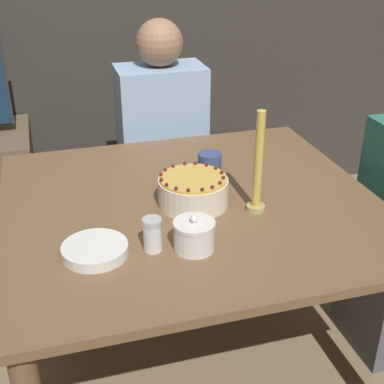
% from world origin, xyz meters
% --- Properties ---
extents(ground_plane, '(12.00, 12.00, 0.00)m').
position_xyz_m(ground_plane, '(0.00, 0.00, 0.00)').
color(ground_plane, '#8C7556').
extents(dining_table, '(1.26, 1.16, 0.73)m').
position_xyz_m(dining_table, '(0.00, 0.00, 0.63)').
color(dining_table, brown).
rests_on(dining_table, ground_plane).
extents(cake, '(0.23, 0.23, 0.11)m').
position_xyz_m(cake, '(-0.00, -0.02, 0.78)').
color(cake, '#EFE5CC').
rests_on(cake, dining_table).
extents(sugar_bowl, '(0.12, 0.12, 0.11)m').
position_xyz_m(sugar_bowl, '(-0.07, -0.28, 0.78)').
color(sugar_bowl, white).
rests_on(sugar_bowl, dining_table).
extents(sugar_shaker, '(0.06, 0.06, 0.10)m').
position_xyz_m(sugar_shaker, '(-0.19, -0.26, 0.78)').
color(sugar_shaker, white).
rests_on(sugar_shaker, dining_table).
extents(plate_stack, '(0.19, 0.19, 0.03)m').
position_xyz_m(plate_stack, '(-0.36, -0.24, 0.75)').
color(plate_stack, white).
rests_on(plate_stack, dining_table).
extents(candle, '(0.06, 0.06, 0.34)m').
position_xyz_m(candle, '(0.19, -0.12, 0.87)').
color(candle, tan).
rests_on(candle, dining_table).
extents(cup, '(0.09, 0.09, 0.08)m').
position_xyz_m(cup, '(0.13, 0.21, 0.77)').
color(cup, '#384C7F').
rests_on(cup, dining_table).
extents(person_man_blue_shirt, '(0.40, 0.34, 1.21)m').
position_xyz_m(person_man_blue_shirt, '(0.08, 0.78, 0.53)').
color(person_man_blue_shirt, '#2D2D38').
rests_on(person_man_blue_shirt, ground_plane).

